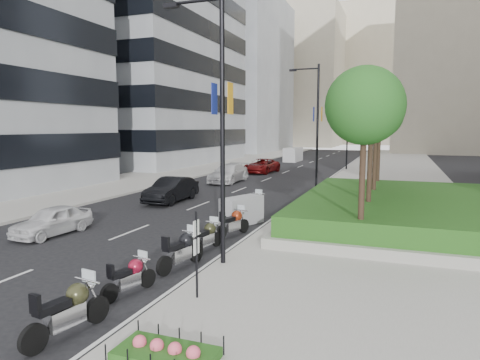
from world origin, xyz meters
The scene contains 33 objects.
ground centered at (0.00, 0.00, 0.00)m, with size 160.00×160.00×0.00m, color black.
sidewalk_right centered at (9.00, 30.00, 0.07)m, with size 10.00×100.00×0.15m, color #9E9B93.
sidewalk_left centered at (-12.00, 30.00, 0.07)m, with size 8.00×100.00×0.15m, color #9E9B93.
lane_edge centered at (3.70, 30.00, 0.01)m, with size 0.12×100.00×0.01m, color silver.
lane_centre centered at (-1.50, 30.00, 0.01)m, with size 0.12×100.00×0.01m, color silver.
building_grey_mid centered at (-24.00, 38.00, 20.00)m, with size 22.00×26.00×40.00m, color gray.
building_grey_far centered at (-24.00, 70.00, 15.00)m, with size 22.00×26.00×30.00m, color gray.
building_cream_right centered at (22.00, 80.00, 18.00)m, with size 28.00×24.00×36.00m, color #B7AD93.
building_cream_left centered at (-18.00, 100.00, 17.00)m, with size 26.00×24.00×34.00m, color #B7AD93.
building_cream_centre centered at (2.00, 120.00, 19.00)m, with size 30.00×24.00×38.00m, color #B7AD93.
planter centered at (10.00, 10.00, 0.35)m, with size 10.00×14.00×0.40m, color #98978D.
hedge centered at (10.00, 10.00, 0.95)m, with size 9.40×13.40×0.80m, color #204313.
flower_bed centered at (5.60, -5.00, 0.25)m, with size 2.00×1.00×0.20m, color #204313.
tree_0 centered at (8.50, 4.00, 5.42)m, with size 2.80×2.80×6.30m.
tree_1 centered at (8.50, 8.00, 5.42)m, with size 2.80×2.80×6.30m.
tree_2 centered at (8.50, 12.00, 5.42)m, with size 2.80×2.80×6.30m.
tree_3 centered at (8.50, 16.00, 5.42)m, with size 2.80×2.80×6.30m.
lamp_post_0 centered at (4.14, 1.00, 5.07)m, with size 2.34×0.45×9.00m.
lamp_post_1 centered at (4.14, 18.00, 5.07)m, with size 2.34×0.45×9.00m.
lamp_post_2 centered at (4.14, 36.00, 5.07)m, with size 2.34×0.45×9.00m.
parking_sign centered at (4.80, -2.00, 1.46)m, with size 0.06×0.32×2.50m.
motorcycle_0 centered at (2.94, -4.68, 0.62)m, with size 0.78×2.34×1.17m.
motorcycle_1 centered at (2.79, -2.15, 0.52)m, with size 0.70×1.94×0.98m.
motorcycle_2 centered at (3.06, 0.39, 0.62)m, with size 0.78×2.30×1.15m.
motorcycle_3 centered at (2.99, 2.53, 0.56)m, with size 0.70×2.10×1.05m.
motorcycle_4 centered at (3.12, 4.98, 0.58)m, with size 0.89×2.14×1.09m.
motorcycle_5 centered at (2.71, 7.14, 0.68)m, with size 1.71×2.41×1.36m.
motorcycle_6 centered at (2.57, 9.42, 0.61)m, with size 0.76×2.28×1.14m.
car_a centered at (-4.38, 2.39, 0.64)m, with size 1.50×3.74×1.27m, color white.
car_b centered at (-3.69, 11.61, 0.77)m, with size 1.64×4.69×1.55m, color black.
car_c centered at (-3.98, 21.96, 0.78)m, with size 2.18×5.35×1.55m, color silver.
car_d centered at (-3.62, 30.25, 0.73)m, with size 2.43×5.28×1.47m, color #5C0B0B.
delivery_van centered at (-4.18, 46.25, 0.89)m, with size 1.83×4.56×1.90m.
Camera 1 is at (9.73, -11.89, 4.67)m, focal length 32.00 mm.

